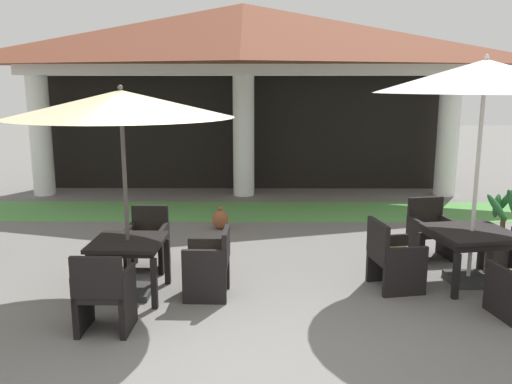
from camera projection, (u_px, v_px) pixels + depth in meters
name	position (u px, v px, depth m)	size (l,w,h in m)	color
ground_plane	(221.00, 348.00, 5.35)	(60.00, 60.00, 0.00)	slate
background_pavilion	(243.00, 49.00, 12.20)	(10.86, 3.16, 4.42)	white
lawn_strip	(241.00, 211.00, 11.13)	(12.66, 1.80, 0.01)	#519347
patio_table_near_foreground	(128.00, 248.00, 6.59)	(0.89, 0.89, 0.72)	black
patio_umbrella_near_foreground	(121.00, 106.00, 6.24)	(2.68, 2.68, 2.61)	#2D2D2D
patio_chair_near_foreground_east	(209.00, 264.00, 6.60)	(0.55, 0.57, 0.87)	black
patio_chair_near_foreground_north	(148.00, 241.00, 7.63)	(0.57, 0.57, 0.88)	black
patio_chair_near_foreground_south	(104.00, 294.00, 5.63)	(0.56, 0.52, 0.91)	black
patio_table_mid_left	(472.00, 238.00, 7.00)	(1.18, 1.18, 0.73)	black
patio_umbrella_mid_left	(485.00, 78.00, 6.59)	(2.75, 2.75, 2.99)	#2D2D2D
patio_chair_mid_left_north	(430.00, 231.00, 8.09)	(0.67, 0.62, 0.91)	black
patio_chair_mid_left_west	(393.00, 258.00, 6.86)	(0.68, 0.71, 0.91)	black
potted_palm_right_edge	(502.00, 241.00, 7.64)	(0.58, 0.51, 1.21)	#47423D
terracotta_urn	(220.00, 219.00, 9.74)	(0.30, 0.30, 0.44)	brown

